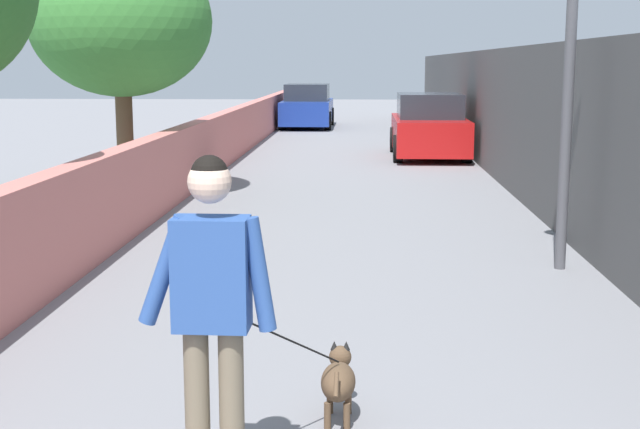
# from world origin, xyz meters

# --- Properties ---
(ground_plane) EXTENTS (80.00, 80.00, 0.00)m
(ground_plane) POSITION_xyz_m (14.00, 0.00, 0.00)
(ground_plane) COLOR gray
(wall_left) EXTENTS (48.00, 0.30, 1.18)m
(wall_left) POSITION_xyz_m (12.00, 2.95, 0.59)
(wall_left) COLOR #CC726B
(wall_left) RESTS_ON ground
(fence_right) EXTENTS (48.00, 0.30, 2.54)m
(fence_right) POSITION_xyz_m (12.00, -2.95, 1.27)
(fence_right) COLOR #4C4C4C
(fence_right) RESTS_ON ground
(tree_left_mid) EXTENTS (2.98, 2.98, 4.18)m
(tree_left_mid) POSITION_xyz_m (13.00, 3.78, 2.93)
(tree_left_mid) COLOR brown
(tree_left_mid) RESTS_ON ground
(lamp_post) EXTENTS (0.36, 0.36, 3.85)m
(lamp_post) POSITION_xyz_m (8.25, -2.40, 2.67)
(lamp_post) COLOR #4C4C51
(lamp_post) RESTS_ON ground
(person_skateboarder) EXTENTS (0.23, 0.71, 1.73)m
(person_skateboarder) POSITION_xyz_m (2.90, 0.57, 1.10)
(person_skateboarder) COLOR #726651
(person_skateboarder) RESTS_ON skateboard
(dog) EXTENTS (1.38, 0.73, 1.06)m
(dog) POSITION_xyz_m (3.96, -0.04, 0.27)
(dog) COLOR brown
(dog) RESTS_ON ground
(car_near) EXTENTS (3.91, 1.80, 1.54)m
(car_near) POSITION_xyz_m (19.92, -1.80, 0.71)
(car_near) COLOR #B71414
(car_near) RESTS_ON ground
(car_far) EXTENTS (4.24, 1.80, 1.54)m
(car_far) POSITION_xyz_m (29.73, 1.80, 0.72)
(car_far) COLOR navy
(car_far) RESTS_ON ground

